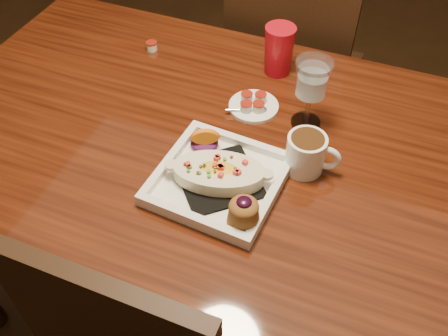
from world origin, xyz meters
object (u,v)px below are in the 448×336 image
at_px(red_tumbler, 279,50).
at_px(plate, 221,180).
at_px(chair_far, 291,74).
at_px(goblet, 312,82).
at_px(coffee_mug, 307,152).
at_px(table, 223,168).
at_px(saucer, 253,105).

bearing_deg(red_tumbler, plate, -87.77).
height_order(chair_far, goblet, chair_far).
distance_m(coffee_mug, red_tumbler, 0.36).
relative_size(table, chair_far, 1.61).
distance_m(table, coffee_mug, 0.25).
relative_size(chair_far, saucer, 7.40).
relative_size(chair_far, plate, 3.37).
xyz_separation_m(plate, goblet, (0.11, 0.27, 0.10)).
height_order(plate, saucer, plate).
height_order(chair_far, red_tumbler, chair_far).
bearing_deg(chair_far, table, 90.00).
bearing_deg(goblet, red_tumbler, 126.76).
relative_size(plate, red_tumbler, 2.04).
bearing_deg(red_tumbler, goblet, -53.24).
bearing_deg(chair_far, red_tumbler, 95.92).
bearing_deg(chair_far, goblet, 108.15).
xyz_separation_m(table, red_tumbler, (0.03, 0.31, 0.16)).
height_order(coffee_mug, saucer, coffee_mug).
bearing_deg(goblet, saucer, 178.61).
xyz_separation_m(chair_far, goblet, (0.16, -0.50, 0.37)).
height_order(chair_far, plate, chair_far).
distance_m(coffee_mug, saucer, 0.23).
bearing_deg(coffee_mug, plate, -145.06).
distance_m(chair_far, plate, 0.81).
height_order(table, red_tumbler, red_tumbler).
relative_size(table, red_tumbler, 11.10).
distance_m(plate, red_tumbler, 0.44).
distance_m(chair_far, coffee_mug, 0.73).
xyz_separation_m(plate, red_tumbler, (-0.02, 0.44, 0.04)).
bearing_deg(coffee_mug, goblet, 100.64).
height_order(chair_far, saucer, chair_far).
xyz_separation_m(table, saucer, (0.02, 0.14, 0.11)).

